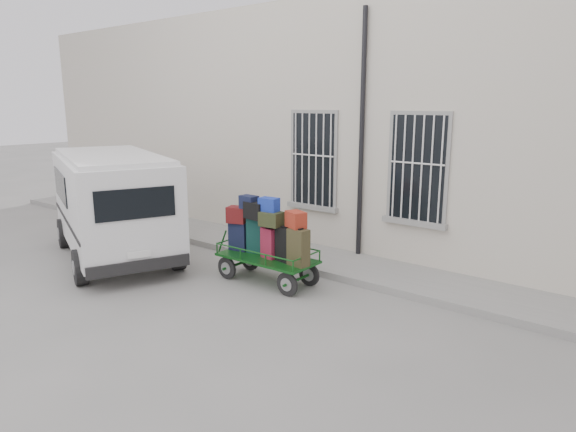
# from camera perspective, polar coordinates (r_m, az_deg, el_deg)

# --- Properties ---
(ground) EXTENTS (80.00, 80.00, 0.00)m
(ground) POSITION_cam_1_polar(r_m,az_deg,el_deg) (10.51, -5.15, -7.58)
(ground) COLOR slate
(ground) RESTS_ON ground
(building) EXTENTS (24.00, 5.15, 6.00)m
(building) POSITION_cam_1_polar(r_m,az_deg,el_deg) (14.34, 10.25, 9.90)
(building) COLOR beige
(building) RESTS_ON ground
(sidewalk) EXTENTS (24.00, 1.70, 0.15)m
(sidewalk) POSITION_cam_1_polar(r_m,az_deg,el_deg) (12.07, 2.12, -4.48)
(sidewalk) COLOR gray
(sidewalk) RESTS_ON ground
(luggage_cart) EXTENTS (2.45, 0.97, 1.77)m
(luggage_cart) POSITION_cam_1_polar(r_m,az_deg,el_deg) (10.33, -2.36, -2.50)
(luggage_cart) COLOR black
(luggage_cart) RESTS_ON ground
(van) EXTENTS (5.25, 3.72, 2.46)m
(van) POSITION_cam_1_polar(r_m,az_deg,el_deg) (12.57, -18.88, 1.79)
(van) COLOR silver
(van) RESTS_ON ground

